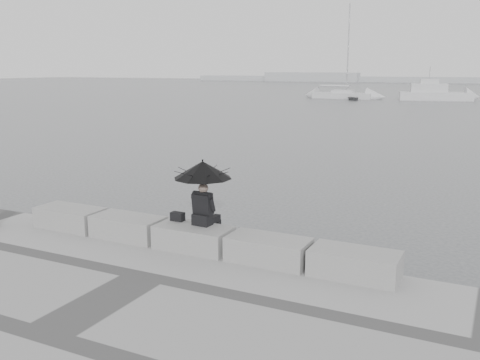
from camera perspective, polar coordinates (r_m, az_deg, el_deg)
The scene contains 12 objects.
ground at distance 11.86m, azimuth -3.76°, elevation -9.02°, with size 360.00×360.00×0.00m, color #414345.
stone_block_far_left at distance 13.27m, azimuth -17.63°, elevation -3.87°, with size 1.60×0.80×0.50m, color gray.
stone_block_left at distance 12.19m, azimuth -11.84°, elevation -4.95°, with size 1.60×0.80×0.50m, color gray.
stone_block_centre at distance 11.25m, azimuth -4.97°, elevation -6.17°, with size 1.60×0.80×0.50m, color gray.
stone_block_right at distance 10.50m, azimuth 3.05°, elevation -7.46°, with size 1.60×0.80×0.50m, color gray.
stone_block_far_right at distance 10.00m, azimuth 12.13°, elevation -8.75°, with size 1.60×0.80×0.50m, color gray.
seated_person at distance 11.04m, azimuth -4.01°, elevation 0.30°, with size 1.22×1.22×1.39m.
bag at distance 11.59m, azimuth -6.68°, elevation -3.89°, with size 0.29×0.17×0.19m, color black.
distant_landmass at distance 164.68m, azimuth 21.98°, elevation 9.88°, with size 180.00×8.00×2.80m.
sailboat_left at distance 77.04m, azimuth 10.90°, elevation 8.91°, with size 8.30×2.42×12.90m.
motor_cruiser at distance 75.85m, azimuth 20.15°, elevation 8.65°, with size 9.53×4.77×4.50m.
dinghy at distance 73.53m, azimuth 11.98°, elevation 8.53°, with size 2.96×1.25×0.50m, color gray.
Camera 1 is at (5.61, -9.56, 4.23)m, focal length 40.00 mm.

